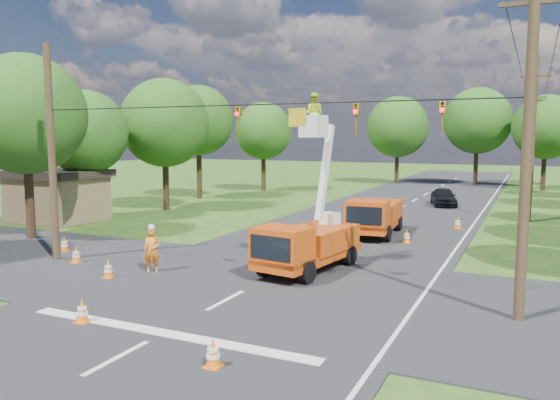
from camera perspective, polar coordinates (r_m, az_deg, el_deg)
The scene contains 31 objects.
ground at distance 36.01m, azimuth 10.80°, elevation -1.77°, with size 140.00×140.00×0.00m, color #214915.
road_main at distance 36.01m, azimuth 10.80°, elevation -1.77°, with size 12.00×100.00×0.06m, color black.
road_cross at distance 19.42m, azimuth -2.64°, elevation -8.97°, with size 56.00×10.00×0.07m, color black.
stop_bar at distance 15.24m, azimuth -12.03°, elevation -13.60°, with size 9.00×0.45×0.02m, color silver.
edge_line at distance 35.08m, azimuth 19.70°, elevation -2.27°, with size 0.12×90.00×0.02m, color silver.
bucket_truck at distance 21.10m, azimuth 2.87°, elevation -3.60°, with size 2.75×5.54×6.88m.
second_truck at distance 29.08m, azimuth 9.84°, elevation -1.63°, with size 2.50×5.64×2.06m.
ground_worker at distance 21.61m, azimuth -13.22°, elevation -5.15°, with size 0.63×0.42×1.74m, color orange.
distant_car at distance 42.77m, azimuth 16.71°, elevation 0.33°, with size 1.63×4.05×1.38m, color black.
traffic_cone_0 at distance 16.58m, azimuth -19.97°, elevation -10.86°, with size 0.38×0.38×0.71m.
traffic_cone_1 at distance 12.92m, azimuth -7.01°, elevation -15.59°, with size 0.38×0.38×0.71m.
traffic_cone_2 at distance 23.37m, azimuth 7.17°, elevation -5.41°, with size 0.38×0.38×0.71m.
traffic_cone_3 at distance 27.51m, azimuth 13.10°, elevation -3.69°, with size 0.38×0.38×0.71m.
traffic_cone_4 at distance 21.27m, azimuth -17.51°, elevation -6.89°, with size 0.38×0.38×0.71m.
traffic_cone_5 at distance 24.17m, azimuth -20.53°, elevation -5.39°, with size 0.38×0.38×0.71m.
traffic_cone_6 at distance 26.71m, azimuth -21.61°, elevation -4.30°, with size 0.38×0.38×0.71m.
traffic_cone_7 at distance 32.48m, azimuth 18.09°, elevation -2.26°, with size 0.38×0.38×0.71m.
pole_right_near at distance 16.54m, azimuth 24.45°, elevation 5.62°, with size 1.80×0.30×10.00m.
pole_right_mid at distance 36.54m, azimuth 24.88°, elevation 5.89°, with size 1.80×0.30×10.00m.
pole_right_far at distance 56.54m, azimuth 25.00°, elevation 5.97°, with size 1.80×0.30×10.00m.
pole_left at distance 24.62m, azimuth -22.75°, elevation 4.46°, with size 0.30×0.30×9.00m.
signal_span at distance 17.77m, azimuth 3.68°, elevation 8.73°, with size 18.00×0.29×1.07m.
shed at distance 36.46m, azimuth -22.24°, elevation 0.52°, with size 5.50×4.50×3.15m.
tree_left_b at distance 30.36m, azimuth -25.09°, elevation 8.10°, with size 6.00×6.00×9.32m.
tree_left_c at distance 35.89m, azimuth -19.70°, elevation 6.64°, with size 5.20×5.20×8.06m.
tree_left_d at distance 39.47m, azimuth -11.98°, elevation 7.86°, with size 6.20×6.20×9.24m.
tree_left_e at distance 46.24m, azimuth -8.52°, elevation 8.20°, with size 5.80×5.80×9.41m.
tree_left_f at distance 52.14m, azimuth -1.75°, elevation 7.22°, with size 5.40×5.40×8.40m.
tree_far_a at distance 61.11m, azimuth 12.20°, elevation 7.47°, with size 6.60×6.60×9.50m.
tree_far_b at distance 61.82m, azimuth 19.95°, elevation 7.79°, with size 7.00×7.00×10.32m.
tree_far_c at distance 58.55m, azimuth 26.04°, elevation 6.86°, with size 6.20×6.20×9.18m.
Camera 1 is at (8.71, -14.54, 5.26)m, focal length 35.00 mm.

